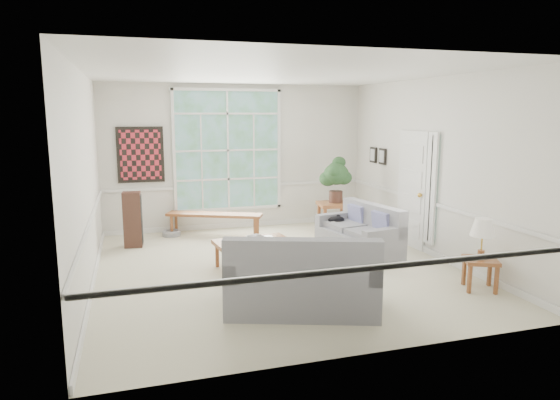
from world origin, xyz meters
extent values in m
cube|color=beige|center=(0.00, 0.00, -0.01)|extent=(5.50, 6.00, 0.01)
cube|color=white|center=(0.00, 0.00, 3.00)|extent=(5.50, 6.00, 0.02)
cube|color=silver|center=(0.00, 3.00, 1.50)|extent=(5.50, 0.02, 3.00)
cube|color=silver|center=(0.00, -3.00, 1.50)|extent=(5.50, 0.02, 3.00)
cube|color=silver|center=(-2.75, 0.00, 1.50)|extent=(0.02, 6.00, 3.00)
cube|color=silver|center=(2.75, 0.00, 1.50)|extent=(0.02, 6.00, 3.00)
cube|color=white|center=(-0.20, 2.96, 1.65)|extent=(2.30, 0.08, 2.40)
cube|color=white|center=(2.71, 0.60, 1.05)|extent=(0.08, 0.90, 2.10)
cube|color=white|center=(2.71, -0.03, 1.15)|extent=(0.08, 0.26, 1.90)
cube|color=maroon|center=(-1.95, 2.95, 1.60)|extent=(0.90, 0.06, 1.10)
cube|color=black|center=(2.71, 1.75, 1.55)|extent=(0.04, 0.26, 0.32)
cube|color=black|center=(2.71, 2.15, 1.55)|extent=(0.04, 0.26, 0.32)
cube|color=gray|center=(1.57, 0.38, 0.43)|extent=(1.09, 1.70, 0.85)
cube|color=gray|center=(-0.19, -1.70, 0.50)|extent=(2.04, 1.49, 0.99)
cube|color=brown|center=(-0.36, 0.15, 0.22)|extent=(1.24, 0.77, 0.44)
imported|color=gray|center=(-0.32, 0.15, 0.48)|extent=(0.44, 0.44, 0.08)
cube|color=brown|center=(-0.60, 2.40, 0.22)|extent=(1.88, 1.13, 0.44)
cube|color=brown|center=(1.77, 1.96, 0.31)|extent=(0.69, 0.69, 0.62)
cube|color=brown|center=(2.40, -1.74, 0.22)|extent=(0.57, 0.57, 0.44)
cylinder|color=gray|center=(-1.44, 2.61, 0.06)|extent=(0.43, 0.43, 0.11)
cube|color=#40261D|center=(-2.16, 1.97, 0.51)|extent=(0.34, 0.28, 1.01)
ellipsoid|color=black|center=(1.38, 0.91, 0.51)|extent=(0.31, 0.22, 0.15)
camera|label=1|loc=(-2.14, -7.26, 2.41)|focal=32.00mm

